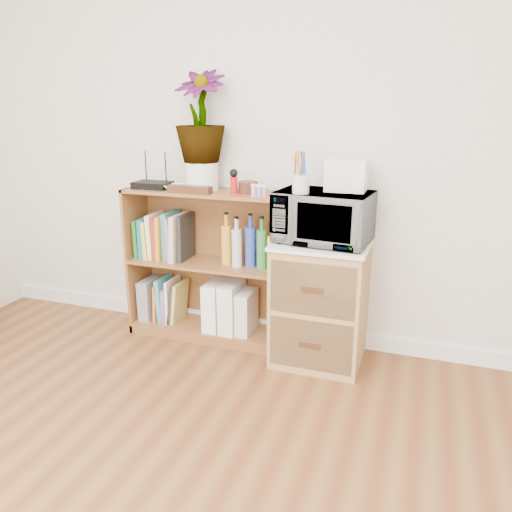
% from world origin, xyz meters
% --- Properties ---
extents(skirting_board, '(4.00, 0.02, 0.10)m').
position_xyz_m(skirting_board, '(0.00, 2.24, 0.05)').
color(skirting_board, white).
rests_on(skirting_board, ground).
extents(bookshelf, '(1.00, 0.30, 0.95)m').
position_xyz_m(bookshelf, '(-0.35, 2.10, 0.47)').
color(bookshelf, brown).
rests_on(bookshelf, ground).
extents(wicker_unit, '(0.50, 0.45, 0.70)m').
position_xyz_m(wicker_unit, '(0.40, 2.02, 0.35)').
color(wicker_unit, '#9E7542').
rests_on(wicker_unit, ground).
extents(microwave, '(0.53, 0.39, 0.28)m').
position_xyz_m(microwave, '(0.40, 2.02, 0.86)').
color(microwave, white).
rests_on(microwave, wicker_unit).
extents(pen_cup, '(0.09, 0.09, 0.10)m').
position_xyz_m(pen_cup, '(0.29, 1.92, 1.05)').
color(pen_cup, silver).
rests_on(pen_cup, microwave).
extents(small_appliance, '(0.21, 0.18, 0.17)m').
position_xyz_m(small_appliance, '(0.50, 2.09, 1.08)').
color(small_appliance, white).
rests_on(small_appliance, microwave).
extents(router, '(0.22, 0.15, 0.04)m').
position_xyz_m(router, '(-0.69, 2.08, 0.97)').
color(router, black).
rests_on(router, bookshelf).
extents(white_bowl, '(0.13, 0.13, 0.03)m').
position_xyz_m(white_bowl, '(-0.53, 2.07, 0.97)').
color(white_bowl, white).
rests_on(white_bowl, bookshelf).
extents(plant_pot, '(0.20, 0.20, 0.17)m').
position_xyz_m(plant_pot, '(-0.37, 2.12, 1.03)').
color(plant_pot, white).
rests_on(plant_pot, bookshelf).
extents(potted_plant, '(0.30, 0.30, 0.53)m').
position_xyz_m(potted_plant, '(-0.37, 2.12, 1.38)').
color(potted_plant, '#2D7131').
rests_on(potted_plant, plant_pot).
extents(trinket_box, '(0.26, 0.07, 0.04)m').
position_xyz_m(trinket_box, '(-0.39, 2.00, 0.97)').
color(trinket_box, '#371A0F').
rests_on(trinket_box, bookshelf).
extents(kokeshi_doll, '(0.04, 0.04, 0.10)m').
position_xyz_m(kokeshi_doll, '(-0.14, 2.06, 1.00)').
color(kokeshi_doll, '#B01615').
rests_on(kokeshi_doll, bookshelf).
extents(wooden_bowl, '(0.11, 0.11, 0.07)m').
position_xyz_m(wooden_bowl, '(-0.07, 2.11, 0.98)').
color(wooden_bowl, '#3D1C10').
rests_on(wooden_bowl, bookshelf).
extents(paint_jars, '(0.12, 0.04, 0.06)m').
position_xyz_m(paint_jars, '(0.03, 2.01, 0.98)').
color(paint_jars, '#DB7981').
rests_on(paint_jars, bookshelf).
extents(file_box, '(0.08, 0.21, 0.27)m').
position_xyz_m(file_box, '(-0.77, 2.10, 0.20)').
color(file_box, gray).
rests_on(file_box, bookshelf).
extents(magazine_holder_left, '(0.10, 0.25, 0.31)m').
position_xyz_m(magazine_holder_left, '(-0.29, 2.09, 0.22)').
color(magazine_holder_left, white).
rests_on(magazine_holder_left, bookshelf).
extents(magazine_holder_mid, '(0.10, 0.25, 0.32)m').
position_xyz_m(magazine_holder_mid, '(-0.17, 2.09, 0.23)').
color(magazine_holder_mid, white).
rests_on(magazine_holder_mid, bookshelf).
extents(magazine_holder_right, '(0.09, 0.21, 0.27)m').
position_xyz_m(magazine_holder_right, '(-0.08, 2.09, 0.20)').
color(magazine_holder_right, silver).
rests_on(magazine_holder_right, bookshelf).
extents(cookbooks, '(0.34, 0.20, 0.30)m').
position_xyz_m(cookbooks, '(-0.64, 2.10, 0.64)').
color(cookbooks, '#1E7320').
rests_on(cookbooks, bookshelf).
extents(liquor_bottles, '(0.37, 0.07, 0.32)m').
position_xyz_m(liquor_bottles, '(-0.06, 2.10, 0.65)').
color(liquor_bottles, gold).
rests_on(liquor_bottles, bookshelf).
extents(lower_books, '(0.18, 0.19, 0.29)m').
position_xyz_m(lower_books, '(-0.62, 2.10, 0.20)').
color(lower_books, orange).
rests_on(lower_books, bookshelf).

